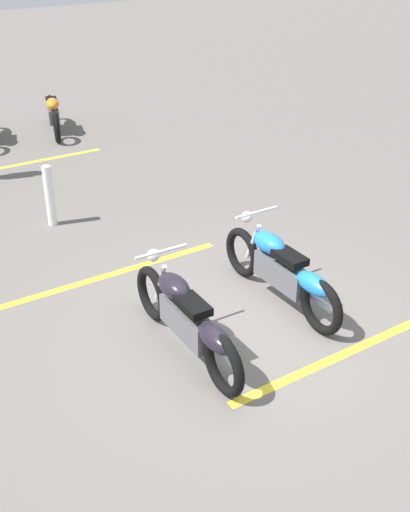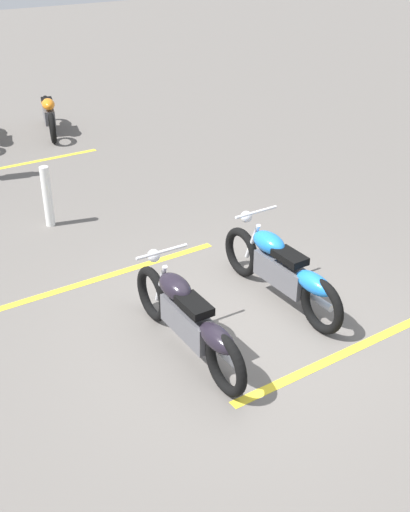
{
  "view_description": "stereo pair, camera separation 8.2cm",
  "coord_description": "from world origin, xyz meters",
  "px_view_note": "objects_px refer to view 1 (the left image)",
  "views": [
    {
      "loc": [
        -4.64,
        3.78,
        4.22
      ],
      "look_at": [
        0.79,
        0.0,
        0.65
      ],
      "focal_mm": 44.05,
      "sensor_mm": 36.0,
      "label": 1
    },
    {
      "loc": [
        -4.6,
        3.84,
        4.22
      ],
      "look_at": [
        0.79,
        0.0,
        0.65
      ],
      "focal_mm": 44.05,
      "sensor_mm": 36.0,
      "label": 2
    }
  ],
  "objects_px": {
    "motorcycle_bright_foreground": "(282,270)",
    "motorcycle_row_far_left": "(53,112)",
    "bollard_post": "(50,196)",
    "motorcycle_dark_foreground": "(187,319)"
  },
  "relations": [
    {
      "from": "motorcycle_dark_foreground",
      "to": "bollard_post",
      "type": "distance_m",
      "value": 3.97
    },
    {
      "from": "motorcycle_bright_foreground",
      "to": "motorcycle_dark_foreground",
      "type": "distance_m",
      "value": 1.53
    },
    {
      "from": "bollard_post",
      "to": "motorcycle_row_far_left",
      "type": "bearing_deg",
      "value": -23.28
    },
    {
      "from": "motorcycle_dark_foreground",
      "to": "bollard_post",
      "type": "relative_size",
      "value": 2.33
    },
    {
      "from": "motorcycle_row_far_left",
      "to": "motorcycle_bright_foreground",
      "type": "bearing_deg",
      "value": 14.78
    },
    {
      "from": "motorcycle_bright_foreground",
      "to": "bollard_post",
      "type": "relative_size",
      "value": 2.33
    },
    {
      "from": "motorcycle_bright_foreground",
      "to": "motorcycle_row_far_left",
      "type": "relative_size",
      "value": 1.08
    },
    {
      "from": "motorcycle_bright_foreground",
      "to": "motorcycle_row_far_left",
      "type": "distance_m",
      "value": 8.32
    },
    {
      "from": "motorcycle_dark_foreground",
      "to": "bollard_post",
      "type": "height_order",
      "value": "motorcycle_dark_foreground"
    },
    {
      "from": "motorcycle_bright_foreground",
      "to": "motorcycle_dark_foreground",
      "type": "relative_size",
      "value": 1.0
    }
  ]
}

